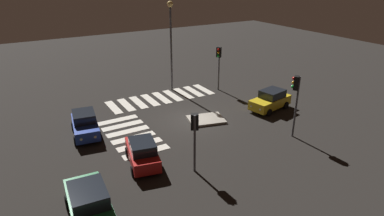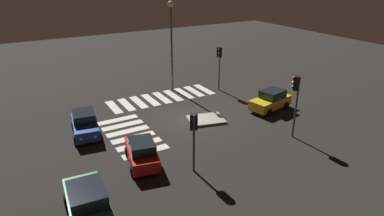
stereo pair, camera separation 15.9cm
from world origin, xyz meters
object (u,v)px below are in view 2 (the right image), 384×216
at_px(traffic_light_west, 296,92).
at_px(car_red, 142,152).
at_px(street_lamp, 171,32).
at_px(car_blue, 85,124).
at_px(traffic_island, 206,120).
at_px(traffic_light_south, 219,58).
at_px(car_yellow, 271,100).
at_px(car_green, 88,203).
at_px(traffic_light_north, 194,128).

bearing_deg(traffic_light_west, car_red, 41.50).
height_order(car_red, street_lamp, street_lamp).
height_order(car_blue, street_lamp, street_lamp).
height_order(traffic_island, traffic_light_south, traffic_light_south).
relative_size(car_yellow, car_green, 0.95).
distance_m(car_yellow, street_lamp, 11.06).
height_order(traffic_light_west, street_lamp, street_lamp).
xyz_separation_m(traffic_island, car_green, (10.80, 6.61, 0.81)).
xyz_separation_m(traffic_light_south, street_lamp, (3.84, -2.39, 2.42)).
distance_m(traffic_light_south, street_lamp, 5.13).
relative_size(car_blue, traffic_light_north, 1.11).
bearing_deg(car_blue, traffic_light_south, 111.09).
distance_m(car_yellow, traffic_light_north, 11.47).
xyz_separation_m(traffic_island, street_lamp, (-1.02, -7.84, 5.59)).
xyz_separation_m(car_blue, car_green, (2.02, 8.97, 0.07)).
height_order(traffic_island, car_blue, car_blue).
xyz_separation_m(car_green, street_lamp, (-11.82, -14.45, 4.78)).
height_order(car_red, traffic_light_west, traffic_light_west).
bearing_deg(car_green, car_yellow, -66.59).
distance_m(traffic_light_west, traffic_light_south, 10.75).
bearing_deg(street_lamp, traffic_light_north, 68.11).
xyz_separation_m(car_yellow, car_green, (16.75, 5.81, 0.07)).
bearing_deg(car_red, traffic_light_west, -88.30).
bearing_deg(street_lamp, car_yellow, 119.67).
bearing_deg(traffic_light_west, traffic_light_south, -43.72).
height_order(traffic_light_north, traffic_light_west, traffic_light_west).
height_order(traffic_island, street_lamp, street_lamp).
relative_size(traffic_island, traffic_light_west, 0.71).
bearing_deg(traffic_light_west, car_green, 57.14).
distance_m(traffic_light_west, street_lamp, 13.58).
bearing_deg(traffic_light_north, car_red, 76.95).
distance_m(traffic_island, car_green, 12.69).
height_order(traffic_light_north, traffic_light_south, traffic_light_south).
bearing_deg(car_blue, traffic_light_north, 37.80).
bearing_deg(traffic_light_west, street_lamp, -26.10).
bearing_deg(traffic_island, car_blue, -15.06).
relative_size(traffic_island, car_red, 0.81).
xyz_separation_m(car_blue, street_lamp, (-9.81, -5.48, 4.85)).
relative_size(traffic_light_west, street_lamp, 0.53).
bearing_deg(car_blue, car_green, -4.35).
height_order(traffic_island, traffic_light_west, traffic_light_west).
relative_size(car_blue, street_lamp, 0.48).
xyz_separation_m(traffic_island, traffic_light_north, (4.34, 5.50, 2.66)).
height_order(traffic_island, car_green, car_green).
bearing_deg(traffic_light_west, car_blue, 20.71).
distance_m(car_blue, car_green, 9.20).
relative_size(car_red, traffic_light_south, 0.92).
xyz_separation_m(car_yellow, car_blue, (14.73, -3.16, -0.00)).
bearing_deg(car_yellow, car_red, 0.09).
bearing_deg(car_blue, traffic_island, 83.26).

